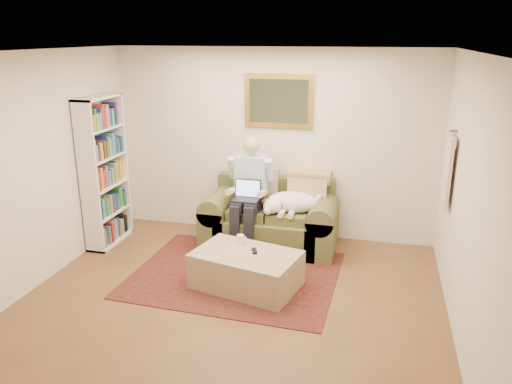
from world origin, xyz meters
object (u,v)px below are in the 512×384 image
at_px(sleeping_dog, 293,202).
at_px(ottoman, 246,270).
at_px(seated_man, 248,195).
at_px(laptop, 247,194).
at_px(sofa, 270,224).
at_px(coffee_mug, 240,239).
at_px(bookshelf, 104,172).

xyz_separation_m(sleeping_dog, ottoman, (-0.33, -1.13, -0.47)).
height_order(seated_man, laptop, seated_man).
bearing_deg(sleeping_dog, laptop, -166.36).
xyz_separation_m(sofa, laptop, (-0.27, -0.23, 0.47)).
distance_m(sleeping_dog, coffee_mug, 1.01).
bearing_deg(sofa, ottoman, -90.47).
relative_size(sleeping_dog, ottoman, 0.64).
xyz_separation_m(sleeping_dog, bookshelf, (-2.50, -0.33, 0.32)).
xyz_separation_m(sofa, bookshelf, (-2.19, -0.42, 0.69)).
height_order(sofa, ottoman, sofa).
height_order(sleeping_dog, coffee_mug, sleeping_dog).
relative_size(seated_man, ottoman, 1.30).
distance_m(ottoman, bookshelf, 2.45).
height_order(seated_man, coffee_mug, seated_man).
height_order(sofa, bookshelf, bookshelf).
height_order(laptop, coffee_mug, laptop).
bearing_deg(laptop, seated_man, 90.00).
bearing_deg(coffee_mug, sofa, 81.23).
xyz_separation_m(seated_man, bookshelf, (-1.92, -0.26, 0.26)).
height_order(sofa, laptop, laptop).
bearing_deg(bookshelf, sofa, 10.86).
bearing_deg(seated_man, laptop, -90.00).
distance_m(sofa, bookshelf, 2.33).
height_order(ottoman, bookshelf, bookshelf).
xyz_separation_m(seated_man, coffee_mug, (0.12, -0.80, -0.28)).
height_order(sleeping_dog, bookshelf, bookshelf).
bearing_deg(ottoman, coffee_mug, 118.23).
bearing_deg(ottoman, sleeping_dog, 73.77).
bearing_deg(coffee_mug, ottoman, -61.77).
relative_size(seated_man, bookshelf, 0.74).
relative_size(sleeping_dog, coffee_mug, 7.29).
bearing_deg(sleeping_dog, seated_man, -172.87).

